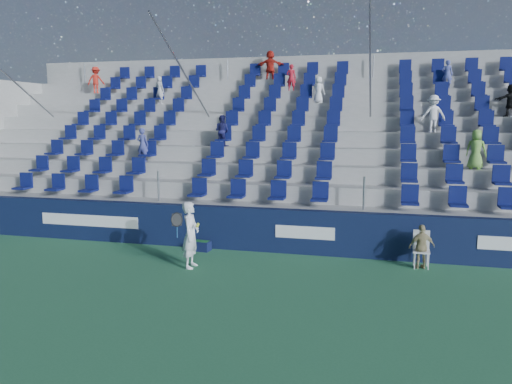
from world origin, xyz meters
TOP-DOWN VIEW (x-y plane):
  - ground at (0.00, 0.00)m, footprint 70.00×70.00m
  - sponsor_wall at (0.00, 3.15)m, footprint 24.00×0.32m
  - grandstand at (0.00, 8.24)m, footprint 24.00×8.17m
  - tennis_player at (-1.06, 1.21)m, footprint 0.69×0.65m
  - line_judge_chair at (4.45, 2.64)m, footprint 0.41×0.42m
  - line_judge at (4.45, 2.50)m, footprint 0.69×0.45m
  - ball_bin at (-1.35, 2.75)m, footprint 0.52×0.37m

SIDE VIEW (x-z plane):
  - ground at x=0.00m, z-range 0.00..0.00m
  - ball_bin at x=-1.35m, z-range 0.01..0.29m
  - line_judge_chair at x=4.45m, z-range 0.06..0.97m
  - line_judge at x=4.45m, z-range 0.00..1.09m
  - sponsor_wall at x=0.00m, z-range 0.00..1.20m
  - tennis_player at x=-1.06m, z-range 0.00..1.65m
  - grandstand at x=0.00m, z-range -1.18..5.45m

